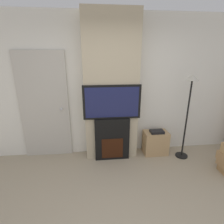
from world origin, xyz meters
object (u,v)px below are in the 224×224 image
Objects in this scene: media_stand at (155,142)px; floor_lamp at (189,100)px; fireplace at (112,139)px; television at (112,102)px.

floor_lamp is at bearing -19.47° from media_stand.
fireplace is 0.74m from television.
fireplace is 0.93m from media_stand.
floor_lamp reaches higher than media_stand.
floor_lamp reaches higher than television.
television reaches higher than media_stand.
television is 1.29m from media_stand.
floor_lamp reaches higher than fireplace.
media_stand is (0.91, 0.09, -0.17)m from fireplace.
media_stand is (0.91, 0.09, -0.91)m from television.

